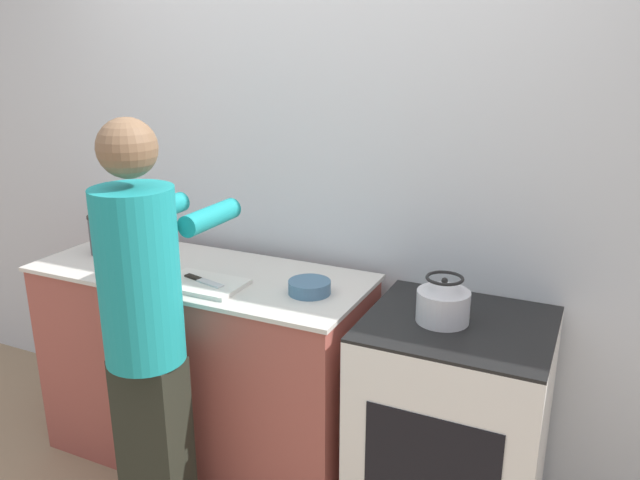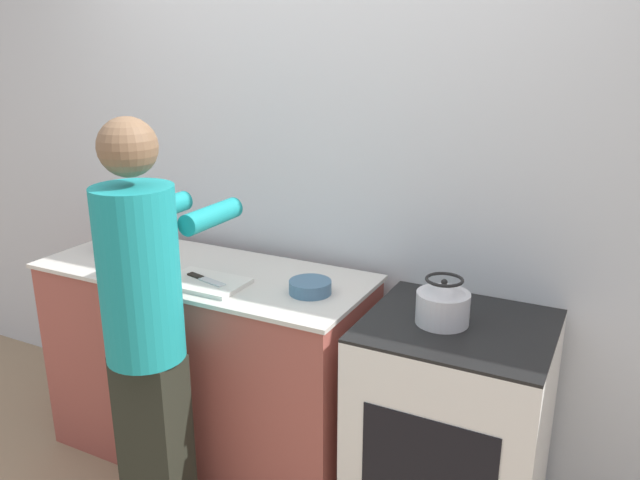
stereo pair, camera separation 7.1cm
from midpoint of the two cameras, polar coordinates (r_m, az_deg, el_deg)
wall_back at (r=2.82m, az=0.55°, el=5.60°), size 8.00×0.05×2.60m
counter at (r=2.97m, az=-9.50°, el=-11.15°), size 1.50×0.61×0.93m
oven at (r=2.57m, az=12.69°, el=-16.67°), size 0.68×0.62×0.91m
person at (r=2.38m, az=-14.79°, el=-7.19°), size 0.33×0.57×1.65m
cutting_board at (r=2.60m, az=-9.68°, el=-3.86°), size 0.33×0.23×0.02m
knife at (r=2.61m, az=-9.74°, el=-3.55°), size 0.21×0.08×0.01m
kettle at (r=2.32m, az=12.04°, el=-5.77°), size 0.19×0.19×0.18m
bowl_prep at (r=2.48m, az=-0.08°, el=-4.32°), size 0.17×0.17×0.05m
bowl_mixing at (r=2.72m, az=-15.18°, el=-2.77°), size 0.12×0.12×0.06m
canister_jar at (r=3.11m, az=-18.15°, el=0.68°), size 0.12×0.12×0.19m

